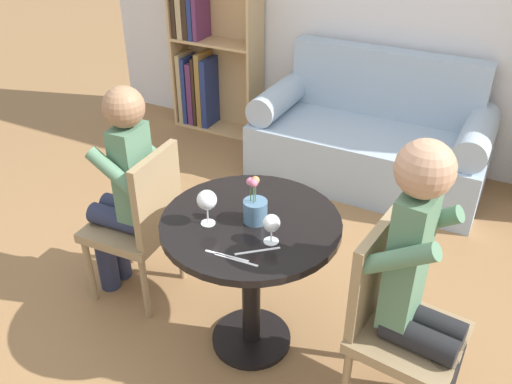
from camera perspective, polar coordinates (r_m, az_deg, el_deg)
The scene contains 14 objects.
ground_plane at distance 2.88m, azimuth -0.48°, elevation -15.30°, with size 16.00×16.00×0.00m, color olive.
round_table at distance 2.49m, azimuth -0.54°, elevation -6.42°, with size 0.81×0.81×0.75m.
couch at distance 4.14m, azimuth 11.93°, elevation 5.36°, with size 1.68×0.80×0.92m.
bookshelf_left at distance 4.82m, azimuth -5.26°, elevation 15.04°, with size 0.78×0.28×1.58m.
chair_left at distance 2.90m, azimuth -11.95°, elevation -2.85°, with size 0.44×0.44×0.90m.
chair_right at distance 2.36m, azimuth 14.33°, elevation -12.69°, with size 0.46×0.46×0.90m.
person_left at distance 2.86m, azimuth -13.81°, elevation 0.14°, with size 0.43×0.36×1.23m.
person_right at distance 2.20m, azimuth 17.06°, elevation -9.60°, with size 0.44×0.37×1.31m.
wine_glass_left at distance 2.31m, azimuth -5.20°, elevation -0.95°, with size 0.09×0.09×0.17m.
wine_glass_right at distance 2.21m, azimuth 1.63°, elevation -3.40°, with size 0.07×0.07×0.13m.
flower_vase at distance 2.34m, azimuth -0.10°, elevation -1.70°, with size 0.11×0.11×0.23m.
knife_left_setting at distance 2.21m, azimuth 0.17°, elevation -6.23°, with size 0.15×0.13×0.00m.
fork_left_setting at distance 2.17m, azimuth -2.10°, elevation -7.15°, with size 0.19×0.02×0.00m.
knife_right_setting at distance 2.19m, azimuth -3.09°, elevation -6.73°, with size 0.19×0.03×0.00m.
Camera 1 is at (0.93, -1.73, 2.11)m, focal length 38.00 mm.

